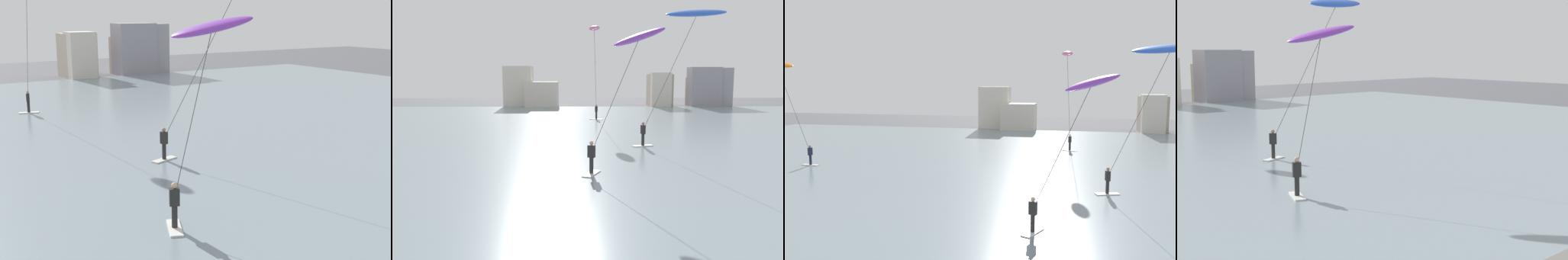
# 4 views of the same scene
# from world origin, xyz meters

# --- Properties ---
(water_bay) EXTENTS (84.00, 52.00, 0.10)m
(water_bay) POSITION_xyz_m (0.00, 30.72, 0.05)
(water_bay) COLOR gray
(water_bay) RESTS_ON ground
(far_shore_buildings) EXTENTS (34.62, 5.95, 6.13)m
(far_shore_buildings) POSITION_xyz_m (8.75, 58.27, 2.66)
(far_shore_buildings) COLOR beige
(far_shore_buildings) RESTS_ON ground
(kitesurfer_blue) EXTENTS (5.43, 3.66, 8.85)m
(kitesurfer_blue) POSITION_xyz_m (6.36, 21.55, 7.98)
(kitesurfer_blue) COLOR silver
(kitesurfer_blue) RESTS_ON water_bay
(kitesurfer_pink) EXTENTS (1.78, 5.02, 9.43)m
(kitesurfer_pink) POSITION_xyz_m (1.07, 36.74, 8.17)
(kitesurfer_pink) COLOR silver
(kitesurfer_pink) RESTS_ON water_bay
(kitesurfer_purple) EXTENTS (4.32, 3.46, 7.24)m
(kitesurfer_purple) POSITION_xyz_m (2.32, 17.42, 6.11)
(kitesurfer_purple) COLOR silver
(kitesurfer_purple) RESTS_ON water_bay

